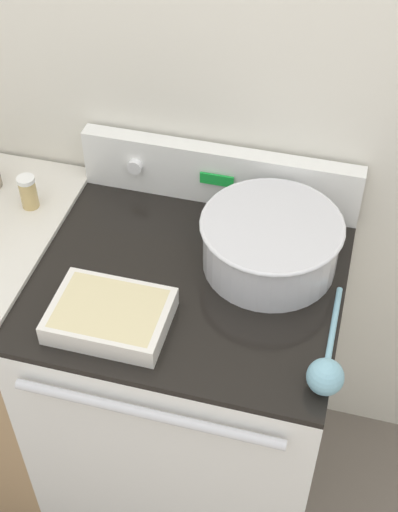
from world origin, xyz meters
TOP-DOWN VIEW (x-y plane):
  - kitchen_wall at (0.00, 0.69)m, footprint 8.00×0.05m
  - stove_range at (0.00, 0.33)m, footprint 0.74×0.69m
  - control_panel at (0.00, 0.63)m, footprint 0.74×0.07m
  - mixing_bowl at (0.18, 0.42)m, footprint 0.34×0.34m
  - casserole_dish at (-0.13, 0.14)m, footprint 0.27×0.20m
  - ladle at (0.36, 0.10)m, footprint 0.08×0.33m
  - spice_jar_white_cap at (-0.47, 0.46)m, footprint 0.05×0.05m

SIDE VIEW (x-z plane):
  - stove_range at x=0.00m, z-range 0.00..0.91m
  - casserole_dish at x=-0.13m, z-range 0.91..0.96m
  - ladle at x=0.36m, z-range 0.90..0.98m
  - spice_jar_white_cap at x=-0.47m, z-range 0.92..1.01m
  - mixing_bowl at x=0.18m, z-range 0.91..1.05m
  - control_panel at x=0.00m, z-range 0.91..1.07m
  - kitchen_wall at x=0.00m, z-range 0.00..2.50m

